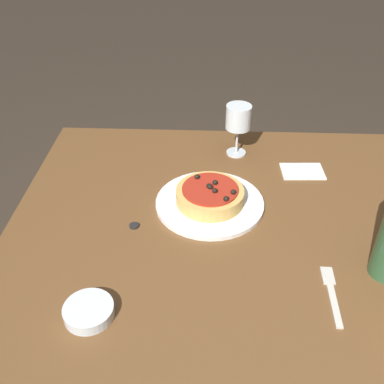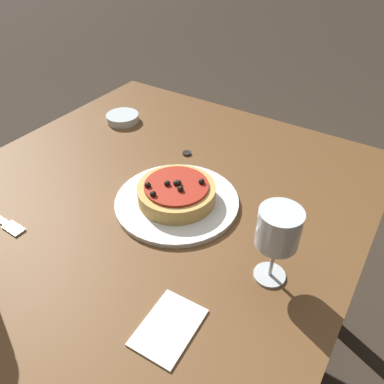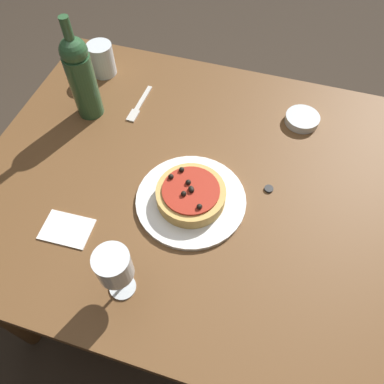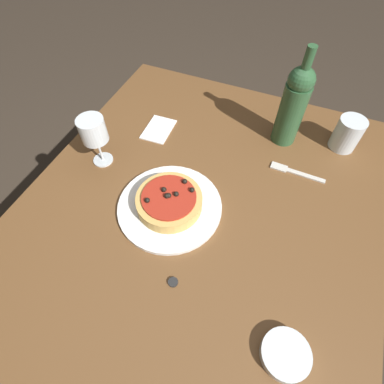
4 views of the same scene
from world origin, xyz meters
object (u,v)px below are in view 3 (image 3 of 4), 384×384
at_px(dining_table, 183,194).
at_px(wine_glass, 114,267).
at_px(pizza, 191,194).
at_px(fork, 139,106).
at_px(bottle_cap, 269,189).
at_px(dinner_plate, 191,200).
at_px(side_bowl, 302,119).
at_px(wine_bottle, 81,76).
at_px(water_cup, 102,59).

xyz_separation_m(dining_table, wine_glass, (0.03, 0.34, 0.21)).
relative_size(pizza, fork, 1.09).
distance_m(pizza, bottle_cap, 0.21).
bearing_deg(bottle_cap, dinner_plate, 27.26).
bearing_deg(pizza, bottle_cap, -152.77).
xyz_separation_m(wine_glass, side_bowl, (-0.32, -0.64, -0.11)).
bearing_deg(bottle_cap, fork, -23.38).
xyz_separation_m(fork, bottle_cap, (-0.45, 0.19, 0.00)).
relative_size(wine_bottle, water_cup, 2.96).
xyz_separation_m(dinner_plate, wine_glass, (0.08, 0.27, 0.11)).
bearing_deg(pizza, wine_glass, 73.45).
relative_size(pizza, wine_glass, 1.10).
bearing_deg(wine_glass, pizza, -106.55).
xyz_separation_m(dining_table, side_bowl, (-0.29, -0.30, 0.10)).
xyz_separation_m(wine_glass, wine_bottle, (0.31, -0.49, 0.02)).
xyz_separation_m(pizza, wine_glass, (0.08, 0.27, 0.09)).
relative_size(dining_table, fork, 6.80).
distance_m(water_cup, fork, 0.21).
bearing_deg(pizza, dining_table, -56.73).
height_order(water_cup, fork, water_cup).
xyz_separation_m(side_bowl, fork, (0.50, 0.08, -0.01)).
distance_m(dining_table, wine_bottle, 0.44).
bearing_deg(dining_table, side_bowl, -133.95).
bearing_deg(dining_table, pizza, 123.27).
height_order(dining_table, wine_glass, wine_glass).
bearing_deg(wine_bottle, dinner_plate, 150.07).
distance_m(water_cup, side_bowl, 0.67).
bearing_deg(pizza, side_bowl, -122.55).
distance_m(dinner_plate, water_cup, 0.60).
bearing_deg(fork, side_bowl, 100.97).
height_order(side_bowl, fork, side_bowl).
height_order(dining_table, side_bowl, side_bowl).
distance_m(wine_glass, bottle_cap, 0.47).
distance_m(wine_bottle, water_cup, 0.20).
bearing_deg(dinner_plate, fork, -48.11).
bearing_deg(dining_table, fork, -45.59).
height_order(water_cup, side_bowl, water_cup).
bearing_deg(dinner_plate, wine_glass, 73.42).
bearing_deg(side_bowl, wine_glass, 63.64).
height_order(fork, bottle_cap, bottle_cap).
bearing_deg(wine_glass, water_cup, -62.52).
bearing_deg(water_cup, bottle_cap, 153.25).
bearing_deg(dining_table, dinner_plate, 123.36).
bearing_deg(wine_glass, fork, -72.01).
distance_m(water_cup, bottle_cap, 0.69).
distance_m(pizza, water_cup, 0.59).
distance_m(dinner_plate, wine_bottle, 0.47).
xyz_separation_m(dinner_plate, wine_bottle, (0.39, -0.23, 0.13)).
xyz_separation_m(pizza, bottle_cap, (-0.19, -0.10, -0.03)).
distance_m(wine_glass, fork, 0.60).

